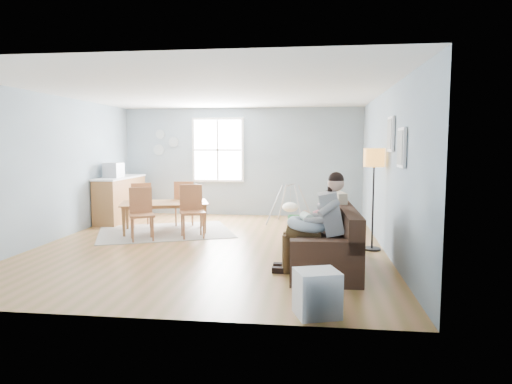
# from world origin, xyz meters

# --- Properties ---
(room) EXTENTS (8.40, 9.40, 3.90)m
(room) POSITION_xyz_m (0.00, 0.00, 2.42)
(room) COLOR olive
(window) EXTENTS (1.32, 0.08, 1.62)m
(window) POSITION_xyz_m (-0.60, 3.46, 1.65)
(window) COLOR white
(window) RESTS_ON room
(pictures) EXTENTS (0.05, 1.34, 0.74)m
(pictures) POSITION_xyz_m (2.97, -1.05, 1.85)
(pictures) COLOR white
(pictures) RESTS_ON room
(wall_plates) EXTENTS (0.67, 0.02, 0.66)m
(wall_plates) POSITION_xyz_m (-2.00, 3.47, 1.83)
(wall_plates) COLOR #A1B8C1
(wall_plates) RESTS_ON room
(sofa) EXTENTS (1.00, 2.19, 0.88)m
(sofa) POSITION_xyz_m (2.00, -1.22, 0.31)
(sofa) COLOR black
(sofa) RESTS_ON room
(green_throw) EXTENTS (1.06, 0.93, 0.04)m
(green_throw) POSITION_xyz_m (1.89, -0.50, 0.56)
(green_throw) COLOR #155E29
(green_throw) RESTS_ON sofa
(beige_pillow) EXTENTS (0.22, 0.53, 0.51)m
(beige_pillow) POSITION_xyz_m (2.20, -0.65, 0.79)
(beige_pillow) COLOR tan
(beige_pillow) RESTS_ON sofa
(father) EXTENTS (0.99, 0.46, 1.42)m
(father) POSITION_xyz_m (1.87, -1.54, 0.76)
(father) COLOR gray
(father) RESTS_ON sofa
(nursing_pillow) EXTENTS (0.59, 0.58, 0.23)m
(nursing_pillow) POSITION_xyz_m (1.71, -1.54, 0.68)
(nursing_pillow) COLOR #ADC6D8
(nursing_pillow) RESTS_ON father
(infant) EXTENTS (0.22, 0.41, 0.15)m
(infant) POSITION_xyz_m (1.70, -1.50, 0.78)
(infant) COLOR silver
(infant) RESTS_ON nursing_pillow
(toddler) EXTENTS (0.57, 0.28, 0.90)m
(toddler) POSITION_xyz_m (1.91, -1.02, 0.75)
(toddler) COLOR white
(toddler) RESTS_ON sofa
(floor_lamp) EXTENTS (0.35, 0.35, 1.73)m
(floor_lamp) POSITION_xyz_m (2.80, -0.05, 1.43)
(floor_lamp) COLOR black
(floor_lamp) RESTS_ON room
(storage_cube) EXTENTS (0.54, 0.50, 0.48)m
(storage_cube) POSITION_xyz_m (1.83, -3.20, 0.24)
(storage_cube) COLOR white
(storage_cube) RESTS_ON room
(rug) EXTENTS (3.18, 2.83, 0.01)m
(rug) POSITION_xyz_m (-1.21, 1.05, 0.01)
(rug) COLOR #9C988E
(rug) RESTS_ON room
(dining_table) EXTENTS (1.96, 1.46, 0.61)m
(dining_table) POSITION_xyz_m (-1.21, 1.05, 0.31)
(dining_table) COLOR olive
(dining_table) RESTS_ON rug
(chair_sw) EXTENTS (0.59, 0.59, 0.98)m
(chair_sw) POSITION_xyz_m (-1.41, 0.27, 0.56)
(chair_sw) COLOR brown
(chair_sw) RESTS_ON rug
(chair_se) EXTENTS (0.60, 0.60, 1.02)m
(chair_se) POSITION_xyz_m (-0.53, 0.64, 0.59)
(chair_se) COLOR brown
(chair_se) RESTS_ON rug
(chair_nw) EXTENTS (0.60, 0.60, 0.98)m
(chair_nw) POSITION_xyz_m (-1.89, 1.47, 0.56)
(chair_nw) COLOR brown
(chair_nw) RESTS_ON rug
(chair_ne) EXTENTS (0.56, 0.56, 0.99)m
(chair_ne) POSITION_xyz_m (-1.03, 1.82, 0.57)
(chair_ne) COLOR brown
(chair_ne) RESTS_ON rug
(counter) EXTENTS (0.57, 1.87, 1.04)m
(counter) POSITION_xyz_m (-2.70, 2.28, 0.53)
(counter) COLOR olive
(counter) RESTS_ON room
(monitor) EXTENTS (0.40, 0.39, 0.34)m
(monitor) POSITION_xyz_m (-2.69, 1.93, 1.21)
(monitor) COLOR #A7A6AB
(monitor) RESTS_ON counter
(baby_swing) EXTENTS (1.07, 1.08, 0.89)m
(baby_swing) POSITION_xyz_m (1.29, 2.31, 0.40)
(baby_swing) COLOR #A7A6AB
(baby_swing) RESTS_ON room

